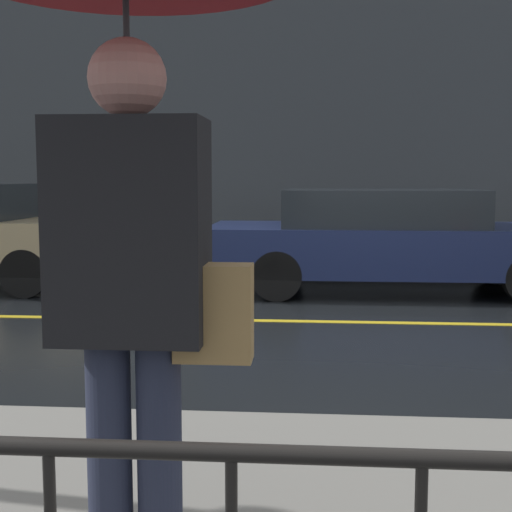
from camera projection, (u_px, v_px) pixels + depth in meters
name	position (u px, v px, depth m)	size (l,w,h in m)	color
ground_plane	(350.00, 322.00, 7.30)	(80.00, 80.00, 0.00)	black
sidewalk_far	(338.00, 268.00, 11.27)	(28.00, 1.65, 0.10)	gray
lane_marking	(350.00, 322.00, 7.30)	(25.20, 0.12, 0.01)	gold
building_storefront	(338.00, 72.00, 11.89)	(28.00, 0.30, 6.48)	#383D42
pedestrian	(128.00, 54.00, 2.13)	(1.08, 1.08, 2.21)	#23283D
car_navy	(391.00, 239.00, 9.21)	(4.77, 1.85, 1.32)	#19234C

